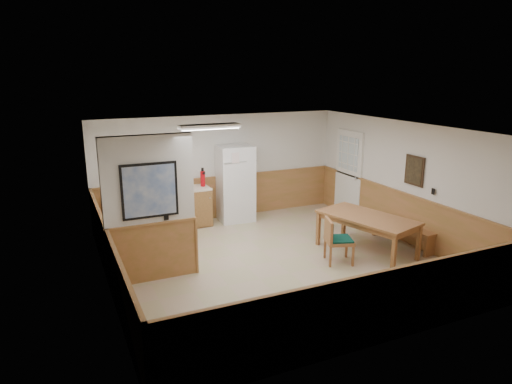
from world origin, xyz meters
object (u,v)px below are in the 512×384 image
fire_extinguisher (203,178)px  soap_bottle (124,190)px  refrigerator (235,183)px  dining_chair (334,237)px  dining_bench (403,229)px  dining_table (367,221)px

fire_extinguisher → soap_bottle: (-1.78, -0.01, -0.08)m
refrigerator → dining_chair: size_ratio=2.13×
dining_bench → refrigerator: bearing=125.8°
dining_table → soap_bottle: size_ratio=9.46×
soap_bottle → fire_extinguisher: bearing=0.4°
dining_chair → fire_extinguisher: (-1.50, 3.20, 0.60)m
refrigerator → dining_table: size_ratio=0.87×
refrigerator → soap_bottle: 2.56m
dining_bench → soap_bottle: bearing=144.5°
dining_bench → fire_extinguisher: 4.55m
fire_extinguisher → soap_bottle: fire_extinguisher is taller
dining_table → dining_chair: (-0.86, -0.15, -0.17)m
dining_table → dining_bench: size_ratio=1.37×
refrigerator → fire_extinguisher: bearing=178.0°
fire_extinguisher → dining_bench: bearing=-25.8°
fire_extinguisher → dining_table: bearing=-35.8°
dining_chair → fire_extinguisher: bearing=134.2°
dining_chair → fire_extinguisher: 3.59m
dining_bench → soap_bottle: size_ratio=6.88×
refrigerator → fire_extinguisher: refrigerator is taller
fire_extinguisher → soap_bottle: size_ratio=1.97×
dining_chair → dining_table: bearing=29.2°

